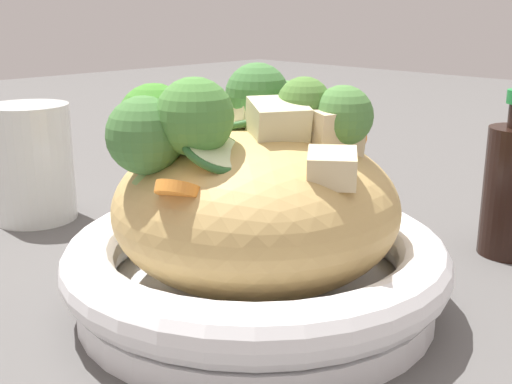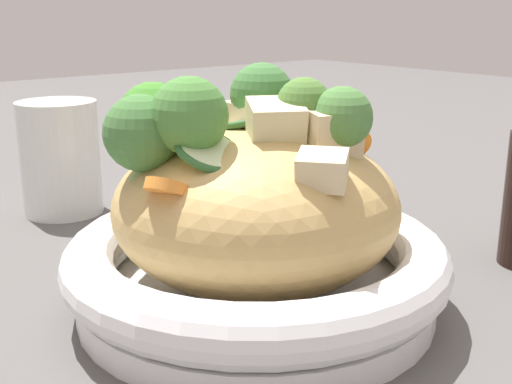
# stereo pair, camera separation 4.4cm
# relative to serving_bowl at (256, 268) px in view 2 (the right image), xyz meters

# --- Properties ---
(ground_plane) EXTENTS (3.00, 3.00, 0.00)m
(ground_plane) POSITION_rel_serving_bowl_xyz_m (0.00, 0.00, -0.03)
(ground_plane) COLOR #52504E
(serving_bowl) EXTENTS (0.26, 0.26, 0.05)m
(serving_bowl) POSITION_rel_serving_bowl_xyz_m (0.00, 0.00, 0.00)
(serving_bowl) COLOR white
(serving_bowl) RESTS_ON ground_plane
(noodle_heap) EXTENTS (0.19, 0.19, 0.11)m
(noodle_heap) POSITION_rel_serving_bowl_xyz_m (-0.00, 0.00, 0.04)
(noodle_heap) COLOR tan
(noodle_heap) RESTS_ON serving_bowl
(broccoli_florets) EXTENTS (0.13, 0.19, 0.07)m
(broccoli_florets) POSITION_rel_serving_bowl_xyz_m (0.01, 0.02, 0.11)
(broccoli_florets) COLOR #9BB66D
(broccoli_florets) RESTS_ON serving_bowl
(carrot_coins) EXTENTS (0.14, 0.17, 0.05)m
(carrot_coins) POSITION_rel_serving_bowl_xyz_m (0.02, 0.01, 0.08)
(carrot_coins) COLOR orange
(carrot_coins) RESTS_ON serving_bowl
(zucchini_slices) EXTENTS (0.08, 0.15, 0.03)m
(zucchini_slices) POSITION_rel_serving_bowl_xyz_m (0.00, -0.00, 0.09)
(zucchini_slices) COLOR beige
(zucchini_slices) RESTS_ON serving_bowl
(chicken_chunks) EXTENTS (0.14, 0.08, 0.05)m
(chicken_chunks) POSITION_rel_serving_bowl_xyz_m (-0.02, -0.01, 0.10)
(chicken_chunks) COLOR beige
(chicken_chunks) RESTS_ON serving_bowl
(drinking_glass) EXTENTS (0.08, 0.08, 0.11)m
(drinking_glass) POSITION_rel_serving_bowl_xyz_m (0.29, 0.02, 0.03)
(drinking_glass) COLOR silver
(drinking_glass) RESTS_ON ground_plane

